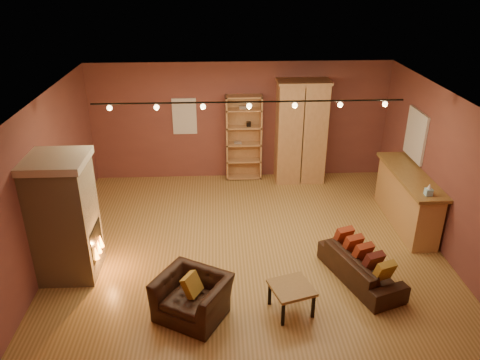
{
  "coord_description": "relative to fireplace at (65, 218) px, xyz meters",
  "views": [
    {
      "loc": [
        -0.53,
        -7.35,
        4.83
      ],
      "look_at": [
        -0.15,
        0.2,
        1.29
      ],
      "focal_mm": 35.0,
      "sensor_mm": 36.0,
      "label": 1
    }
  ],
  "objects": [
    {
      "name": "floor",
      "position": [
        3.04,
        0.6,
        -1.06
      ],
      "size": [
        7.0,
        7.0,
        0.0
      ],
      "primitive_type": "plane",
      "color": "olive",
      "rests_on": "ground"
    },
    {
      "name": "ceiling",
      "position": [
        3.04,
        0.6,
        1.74
      ],
      "size": [
        7.0,
        7.0,
        0.0
      ],
      "primitive_type": "plane",
      "rotation": [
        3.14,
        0.0,
        0.0
      ],
      "color": "brown",
      "rests_on": "back_wall"
    },
    {
      "name": "back_wall",
      "position": [
        3.04,
        3.85,
        0.34
      ],
      "size": [
        7.0,
        0.02,
        2.8
      ],
      "primitive_type": "cube",
      "color": "brown",
      "rests_on": "floor"
    },
    {
      "name": "left_wall",
      "position": [
        -0.46,
        0.6,
        0.34
      ],
      "size": [
        0.02,
        6.5,
        2.8
      ],
      "primitive_type": "cube",
      "color": "brown",
      "rests_on": "floor"
    },
    {
      "name": "right_wall",
      "position": [
        6.54,
        0.6,
        0.34
      ],
      "size": [
        0.02,
        6.5,
        2.8
      ],
      "primitive_type": "cube",
      "color": "brown",
      "rests_on": "floor"
    },
    {
      "name": "fireplace",
      "position": [
        0.0,
        0.0,
        0.0
      ],
      "size": [
        1.01,
        0.98,
        2.12
      ],
      "color": "tan",
      "rests_on": "floor"
    },
    {
      "name": "back_window",
      "position": [
        1.74,
        3.83,
        0.49
      ],
      "size": [
        0.56,
        0.04,
        0.86
      ],
      "primitive_type": "cube",
      "color": "silver",
      "rests_on": "back_wall"
    },
    {
      "name": "bookcase",
      "position": [
        3.13,
        3.74,
        -0.01
      ],
      "size": [
        0.84,
        0.33,
        2.06
      ],
      "color": "tan",
      "rests_on": "floor"
    },
    {
      "name": "armoire",
      "position": [
        4.45,
        3.54,
        0.16
      ],
      "size": [
        1.2,
        0.68,
        2.44
      ],
      "color": "tan",
      "rests_on": "floor"
    },
    {
      "name": "bar_counter",
      "position": [
        6.24,
        1.33,
        -0.5
      ],
      "size": [
        0.61,
        2.3,
        1.1
      ],
      "color": "tan",
      "rests_on": "floor"
    },
    {
      "name": "tissue_box",
      "position": [
        6.19,
        0.42,
        0.13
      ],
      "size": [
        0.11,
        0.11,
        0.21
      ],
      "rotation": [
        0.0,
        0.0,
        0.02
      ],
      "color": "#92CEEA",
      "rests_on": "bar_counter"
    },
    {
      "name": "right_window",
      "position": [
        6.51,
        2.0,
        0.59
      ],
      "size": [
        0.05,
        0.9,
        1.0
      ],
      "primitive_type": "cube",
      "color": "silver",
      "rests_on": "right_wall"
    },
    {
      "name": "loveseat",
      "position": [
        4.83,
        -0.46,
        -0.71
      ],
      "size": [
        1.01,
        1.73,
        0.72
      ],
      "rotation": [
        0.0,
        0.0,
        1.91
      ],
      "color": "black",
      "rests_on": "floor"
    },
    {
      "name": "armchair",
      "position": [
        2.08,
        -1.18,
        -0.62
      ],
      "size": [
        1.19,
        1.06,
        0.87
      ],
      "rotation": [
        0.0,
        0.0,
        -0.52
      ],
      "color": "black",
      "rests_on": "floor"
    },
    {
      "name": "coffee_table",
      "position": [
        3.56,
        -1.17,
        -0.68
      ],
      "size": [
        0.73,
        0.73,
        0.45
      ],
      "rotation": [
        0.0,
        0.0,
        0.3
      ],
      "color": "olive",
      "rests_on": "floor"
    },
    {
      "name": "track_rail",
      "position": [
        3.04,
        0.8,
        1.62
      ],
      "size": [
        5.2,
        0.09,
        0.13
      ],
      "color": "black",
      "rests_on": "ceiling"
    }
  ]
}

